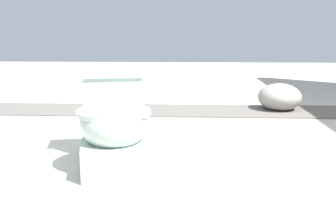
% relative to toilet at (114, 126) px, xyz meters
% --- Properties ---
extents(ground_plane, '(14.00, 14.00, 0.00)m').
position_rel_toilet_xyz_m(ground_plane, '(-0.16, 0.10, -0.22)').
color(ground_plane, '#B7B2A8').
extents(gravel_strip, '(0.56, 8.00, 0.01)m').
position_rel_toilet_xyz_m(gravel_strip, '(-1.49, 0.60, -0.21)').
color(gravel_strip, '#605B56').
rests_on(gravel_strip, ground).
extents(toilet, '(0.69, 0.49, 0.52)m').
position_rel_toilet_xyz_m(toilet, '(0.00, 0.00, 0.00)').
color(toilet, '#B2C6B7').
rests_on(toilet, ground).
extents(boulder_near, '(0.43, 0.41, 0.25)m').
position_rel_toilet_xyz_m(boulder_near, '(-1.57, 1.27, -0.09)').
color(boulder_near, gray).
rests_on(boulder_near, ground).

